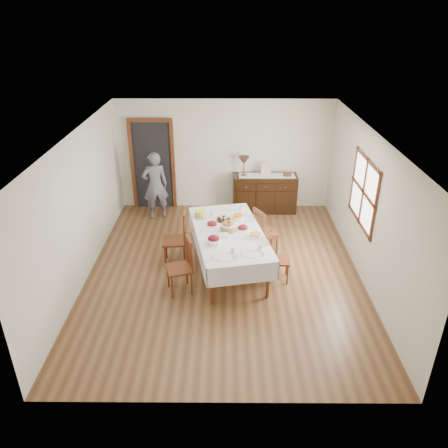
{
  "coord_description": "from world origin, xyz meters",
  "views": [
    {
      "loc": [
        0.04,
        -6.88,
        4.47
      ],
      "look_at": [
        0.0,
        0.1,
        0.95
      ],
      "focal_mm": 35.0,
      "sensor_mm": 36.0,
      "label": 1
    }
  ],
  "objects_px": {
    "chair_right_far": "(264,231)",
    "person": "(155,183)",
    "chair_right_near": "(277,257)",
    "dining_table": "(229,236)",
    "chair_left_near": "(182,265)",
    "chair_left_far": "(177,238)",
    "table_lamp": "(244,161)",
    "sideboard": "(264,193)"
  },
  "relations": [
    {
      "from": "chair_right_near",
      "to": "chair_right_far",
      "type": "relative_size",
      "value": 0.93
    },
    {
      "from": "chair_left_near",
      "to": "sideboard",
      "type": "bearing_deg",
      "value": 135.17
    },
    {
      "from": "dining_table",
      "to": "sideboard",
      "type": "bearing_deg",
      "value": 60.83
    },
    {
      "from": "chair_left_far",
      "to": "sideboard",
      "type": "height_order",
      "value": "chair_left_far"
    },
    {
      "from": "dining_table",
      "to": "chair_left_near",
      "type": "relative_size",
      "value": 2.51
    },
    {
      "from": "chair_left_near",
      "to": "chair_left_far",
      "type": "relative_size",
      "value": 0.94
    },
    {
      "from": "dining_table",
      "to": "table_lamp",
      "type": "height_order",
      "value": "table_lamp"
    },
    {
      "from": "chair_right_near",
      "to": "sideboard",
      "type": "bearing_deg",
      "value": 3.76
    },
    {
      "from": "chair_left_far",
      "to": "chair_right_far",
      "type": "xyz_separation_m",
      "value": [
        1.66,
        0.36,
        -0.05
      ]
    },
    {
      "from": "chair_left_near",
      "to": "chair_right_far",
      "type": "xyz_separation_m",
      "value": [
        1.49,
        1.28,
        -0.02
      ]
    },
    {
      "from": "dining_table",
      "to": "chair_right_near",
      "type": "relative_size",
      "value": 2.8
    },
    {
      "from": "chair_left_far",
      "to": "person",
      "type": "relative_size",
      "value": 0.63
    },
    {
      "from": "dining_table",
      "to": "chair_right_far",
      "type": "relative_size",
      "value": 2.6
    },
    {
      "from": "chair_left_far",
      "to": "chair_right_near",
      "type": "bearing_deg",
      "value": 68.25
    },
    {
      "from": "sideboard",
      "to": "chair_right_near",
      "type": "bearing_deg",
      "value": -90.17
    },
    {
      "from": "chair_left_far",
      "to": "person",
      "type": "distance_m",
      "value": 2.15
    },
    {
      "from": "chair_right_near",
      "to": "person",
      "type": "bearing_deg",
      "value": 48.28
    },
    {
      "from": "chair_left_near",
      "to": "sideboard",
      "type": "distance_m",
      "value": 3.69
    },
    {
      "from": "chair_left_far",
      "to": "chair_right_far",
      "type": "height_order",
      "value": "chair_left_far"
    },
    {
      "from": "chair_right_far",
      "to": "person",
      "type": "xyz_separation_m",
      "value": [
        -2.36,
        1.65,
        0.35
      ]
    },
    {
      "from": "sideboard",
      "to": "table_lamp",
      "type": "distance_m",
      "value": 0.95
    },
    {
      "from": "dining_table",
      "to": "chair_right_far",
      "type": "bearing_deg",
      "value": 30.16
    },
    {
      "from": "dining_table",
      "to": "chair_right_far",
      "type": "distance_m",
      "value": 0.94
    },
    {
      "from": "chair_left_near",
      "to": "chair_right_near",
      "type": "xyz_separation_m",
      "value": [
        1.65,
        0.36,
        -0.05
      ]
    },
    {
      "from": "sideboard",
      "to": "person",
      "type": "height_order",
      "value": "person"
    },
    {
      "from": "dining_table",
      "to": "chair_right_near",
      "type": "height_order",
      "value": "chair_right_near"
    },
    {
      "from": "chair_right_near",
      "to": "person",
      "type": "relative_size",
      "value": 0.53
    },
    {
      "from": "chair_right_near",
      "to": "table_lamp",
      "type": "distance_m",
      "value": 3.08
    },
    {
      "from": "sideboard",
      "to": "chair_left_far",
      "type": "bearing_deg",
      "value": -127.54
    },
    {
      "from": "table_lamp",
      "to": "chair_right_far",
      "type": "bearing_deg",
      "value": -80.48
    },
    {
      "from": "sideboard",
      "to": "chair_left_near",
      "type": "bearing_deg",
      "value": -116.62
    },
    {
      "from": "dining_table",
      "to": "chair_right_near",
      "type": "distance_m",
      "value": 0.94
    },
    {
      "from": "chair_left_near",
      "to": "sideboard",
      "type": "relative_size",
      "value": 0.67
    },
    {
      "from": "chair_right_near",
      "to": "person",
      "type": "xyz_separation_m",
      "value": [
        -2.51,
        2.57,
        0.39
      ]
    },
    {
      "from": "chair_right_far",
      "to": "person",
      "type": "distance_m",
      "value": 2.9
    },
    {
      "from": "sideboard",
      "to": "table_lamp",
      "type": "xyz_separation_m",
      "value": [
        -0.51,
        -0.01,
        0.8
      ]
    },
    {
      "from": "person",
      "to": "chair_left_near",
      "type": "bearing_deg",
      "value": 88.59
    },
    {
      "from": "dining_table",
      "to": "sideboard",
      "type": "height_order",
      "value": "sideboard"
    },
    {
      "from": "chair_right_far",
      "to": "chair_right_near",
      "type": "bearing_deg",
      "value": 159.76
    },
    {
      "from": "dining_table",
      "to": "chair_right_far",
      "type": "height_order",
      "value": "chair_right_far"
    },
    {
      "from": "chair_left_near",
      "to": "chair_right_near",
      "type": "height_order",
      "value": "chair_left_near"
    },
    {
      "from": "dining_table",
      "to": "person",
      "type": "bearing_deg",
      "value": 115.4
    }
  ]
}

